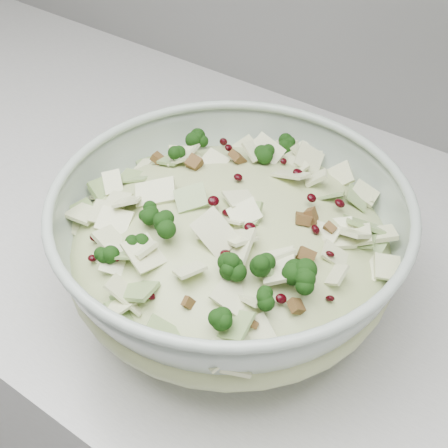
% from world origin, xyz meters
% --- Properties ---
extents(mixing_bowl, '(0.42, 0.42, 0.13)m').
position_xyz_m(mixing_bowl, '(-0.21, 1.60, 0.97)').
color(mixing_bowl, '#A7B8AA').
rests_on(mixing_bowl, counter).
extents(salad, '(0.34, 0.34, 0.13)m').
position_xyz_m(salad, '(-0.21, 1.60, 0.99)').
color(salad, '#B8C889').
rests_on(salad, mixing_bowl).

